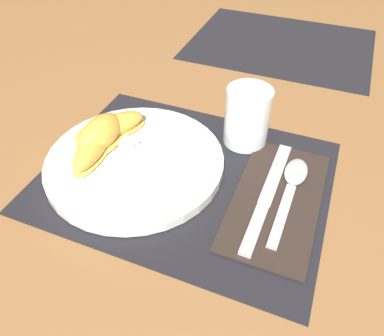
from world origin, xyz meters
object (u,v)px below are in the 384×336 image
(spoon, at_px, (293,182))
(citrus_wedge_1, at_px, (101,134))
(plate, at_px, (135,162))
(juice_glass, at_px, (247,120))
(fork, at_px, (138,149))
(citrus_wedge_0, at_px, (110,128))
(knife, at_px, (267,196))
(citrus_wedge_2, at_px, (94,147))

(spoon, relative_size, citrus_wedge_1, 1.84)
(plate, bearing_deg, spoon, 11.26)
(citrus_wedge_1, bearing_deg, plate, -11.11)
(plate, distance_m, juice_glass, 0.19)
(fork, height_order, citrus_wedge_0, citrus_wedge_0)
(juice_glass, height_order, knife, juice_glass)
(juice_glass, height_order, citrus_wedge_0, juice_glass)
(plate, xyz_separation_m, fork, (-0.00, 0.02, 0.01))
(knife, distance_m, citrus_wedge_0, 0.27)
(spoon, xyz_separation_m, fork, (-0.24, -0.03, 0.01))
(spoon, bearing_deg, plate, -168.74)
(spoon, bearing_deg, citrus_wedge_0, -177.72)
(knife, xyz_separation_m, citrus_wedge_1, (-0.27, 0.01, 0.03))
(knife, height_order, citrus_wedge_2, citrus_wedge_2)
(spoon, height_order, citrus_wedge_2, citrus_wedge_2)
(juice_glass, bearing_deg, citrus_wedge_1, -151.14)
(plate, bearing_deg, knife, 1.94)
(spoon, bearing_deg, juice_glass, 140.50)
(juice_glass, height_order, fork, juice_glass)
(citrus_wedge_0, height_order, citrus_wedge_1, citrus_wedge_1)
(fork, xyz_separation_m, citrus_wedge_2, (-0.06, -0.04, 0.01))
(knife, bearing_deg, citrus_wedge_0, 174.05)
(citrus_wedge_2, bearing_deg, citrus_wedge_0, 91.46)
(plate, xyz_separation_m, spoon, (0.24, 0.05, -0.00))
(citrus_wedge_1, height_order, citrus_wedge_2, citrus_wedge_1)
(citrus_wedge_0, bearing_deg, citrus_wedge_2, -88.54)
(spoon, xyz_separation_m, citrus_wedge_0, (-0.30, -0.01, 0.02))
(plate, relative_size, citrus_wedge_0, 2.17)
(juice_glass, bearing_deg, citrus_wedge_0, -156.03)
(citrus_wedge_0, distance_m, citrus_wedge_2, 0.05)
(citrus_wedge_0, xyz_separation_m, citrus_wedge_1, (-0.00, -0.02, 0.00))
(plate, distance_m, fork, 0.02)
(juice_glass, xyz_separation_m, citrus_wedge_2, (-0.20, -0.14, -0.01))
(juice_glass, relative_size, spoon, 0.54)
(spoon, distance_m, citrus_wedge_1, 0.30)
(plate, xyz_separation_m, knife, (0.21, 0.01, -0.00))
(fork, distance_m, citrus_wedge_2, 0.07)
(citrus_wedge_1, distance_m, citrus_wedge_2, 0.03)
(plate, bearing_deg, fork, 100.77)
(citrus_wedge_0, relative_size, citrus_wedge_2, 1.04)
(citrus_wedge_2, bearing_deg, fork, 31.43)
(knife, xyz_separation_m, citrus_wedge_2, (-0.27, -0.02, 0.02))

